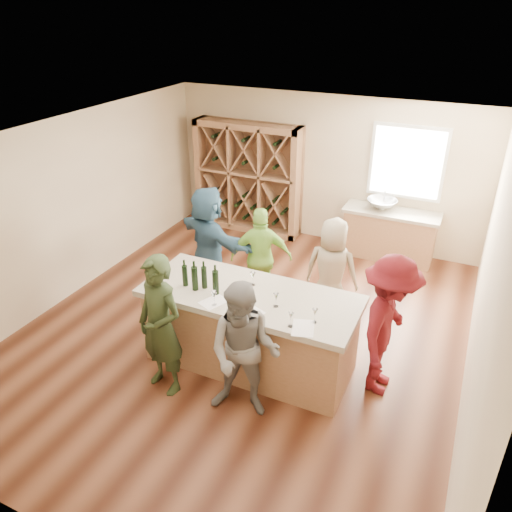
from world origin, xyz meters
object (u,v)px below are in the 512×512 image
at_px(wine_bottle_b, 195,278).
at_px(sink, 382,204).
at_px(wine_bottle_a, 185,276).
at_px(person_near_left, 161,326).
at_px(tasting_counter_base, 250,332).
at_px(wine_bottle_d, 216,283).
at_px(person_far_mid, 261,257).
at_px(person_far_right, 331,271).
at_px(person_server, 388,326).
at_px(wine_bottle_c, 204,277).
at_px(person_near_right, 244,352).
at_px(person_far_left, 209,241).
at_px(wine_rack, 248,178).

bearing_deg(wine_bottle_b, sink, 69.95).
distance_m(wine_bottle_a, person_near_left, 0.75).
height_order(tasting_counter_base, wine_bottle_d, wine_bottle_d).
height_order(person_far_mid, person_far_right, person_far_right).
bearing_deg(person_server, person_near_left, 116.71).
bearing_deg(person_near_left, wine_bottle_c, 89.40).
height_order(sink, wine_bottle_c, wine_bottle_c).
height_order(sink, person_near_right, person_near_right).
xyz_separation_m(tasting_counter_base, person_far_mid, (-0.48, 1.41, 0.30)).
distance_m(wine_bottle_c, person_near_right, 1.18).
bearing_deg(person_far_right, person_far_mid, -1.09).
bearing_deg(person_near_right, wine_bottle_d, 127.39).
bearing_deg(person_near_right, person_far_mid, 99.02).
bearing_deg(person_near_right, person_near_left, 171.64).
distance_m(tasting_counter_base, person_far_mid, 1.52).
distance_m(wine_bottle_d, person_server, 2.11).
xyz_separation_m(person_near_left, person_far_left, (-0.63, 2.24, -0.01)).
bearing_deg(wine_bottle_b, person_near_right, -31.52).
bearing_deg(person_far_right, person_near_right, 80.07).
relative_size(person_near_right, person_far_mid, 1.07).
bearing_deg(sink, person_near_right, -96.18).
height_order(wine_bottle_a, wine_bottle_d, wine_bottle_d).
relative_size(person_server, person_far_left, 1.01).
distance_m(wine_bottle_a, person_server, 2.54).
xyz_separation_m(wine_bottle_c, person_server, (2.23, 0.38, -0.32)).
bearing_deg(person_far_mid, wine_bottle_b, 60.29).
height_order(wine_bottle_b, wine_bottle_d, wine_bottle_d).
distance_m(wine_rack, person_far_left, 2.54).
bearing_deg(sink, person_server, -76.53).
relative_size(wine_bottle_a, person_far_right, 0.17).
distance_m(tasting_counter_base, person_far_left, 2.01).
height_order(wine_bottle_b, person_far_right, person_far_right).
distance_m(tasting_counter_base, person_near_left, 1.20).
height_order(wine_rack, person_server, wine_rack).
bearing_deg(person_near_right, wine_rack, 104.51).
height_order(wine_bottle_b, person_near_left, person_near_left).
height_order(tasting_counter_base, person_far_right, person_far_right).
height_order(sink, tasting_counter_base, sink).
bearing_deg(wine_bottle_b, person_far_left, 114.42).
bearing_deg(person_server, person_far_right, 43.81).
relative_size(sink, wine_bottle_c, 1.86).
relative_size(sink, wine_bottle_d, 1.70).
relative_size(person_near_left, person_far_left, 1.01).
distance_m(wine_bottle_c, person_server, 2.29).
xyz_separation_m(sink, wine_bottle_d, (-1.18, -3.99, 0.23)).
bearing_deg(sink, person_far_mid, -118.28).
xyz_separation_m(tasting_counter_base, wine_bottle_b, (-0.66, -0.20, 0.74)).
xyz_separation_m(wine_bottle_a, person_near_right, (1.13, -0.63, -0.37)).
distance_m(wine_rack, wine_bottle_a, 4.19).
xyz_separation_m(wine_bottle_d, person_near_left, (-0.39, -0.66, -0.34)).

